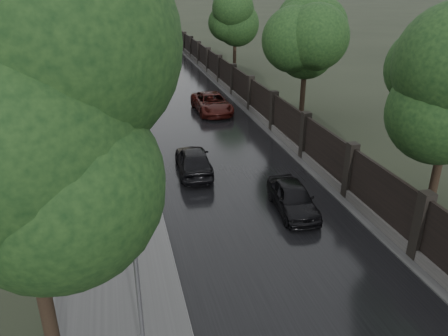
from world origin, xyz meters
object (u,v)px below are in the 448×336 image
traffic_light (131,86)px  car_right_near (293,198)px  tree_left_far (75,38)px  tree_right_b (306,49)px  hatchback_left (194,160)px  lamp_post (141,315)px  car_right_far (212,103)px  tree_left_near (12,140)px  tree_right_c (235,24)px

traffic_light → car_right_near: (5.90, -15.58, -1.74)m
tree_left_far → traffic_light: (3.70, -5.01, -2.84)m
tree_left_far → car_right_near: size_ratio=1.92×
tree_right_b → hatchback_left: size_ratio=1.65×
car_right_near → lamp_post: bearing=-127.8°
traffic_light → car_right_near: bearing=-69.3°
car_right_near → tree_left_far: bearing=118.7°
tree_right_b → car_right_far: (-5.90, 3.24, -4.22)m
tree_right_b → lamp_post: size_ratio=1.37×
lamp_post → traffic_light: bearing=87.3°
tree_left_near → traffic_light: tree_left_near is taller
traffic_light → hatchback_left: 10.91m
car_right_near → tree_right_c: bearing=82.8°
tree_left_far → tree_right_c: size_ratio=1.05×
tree_right_b → lamp_post: 24.33m
tree_right_b → car_right_far: tree_right_b is taller
hatchback_left → car_right_far: bearing=-104.2°
tree_left_near → car_right_far: 24.73m
tree_right_c → traffic_light: (-11.80, -15.01, -2.55)m
tree_left_near → tree_right_b: tree_left_near is taller
lamp_post → hatchback_left: lamp_post is taller
tree_left_far → lamp_post: 28.73m
hatchback_left → car_right_near: bearing=127.4°
tree_right_c → car_right_near: tree_right_c is taller
tree_left_far → tree_right_c: bearing=32.8°
traffic_light → car_right_near: size_ratio=1.04×
hatchback_left → lamp_post: bearing=78.1°
car_right_near → hatchback_left: bearing=127.6°
car_right_far → tree_left_far: bearing=152.4°
tree_right_b → tree_right_c: bearing=90.0°
car_right_far → tree_right_b: bearing=-30.0°
traffic_light → hatchback_left: traffic_light is taller
car_right_near → car_right_far: car_right_far is taller
tree_left_near → car_right_near: bearing=34.9°
tree_left_near → car_right_far: size_ratio=1.75×
lamp_post → car_right_near: (7.00, 7.91, -2.02)m
traffic_light → hatchback_left: size_ratio=0.94×
tree_left_near → tree_right_c: bearing=67.8°
car_right_near → car_right_far: 15.83m
hatchback_left → car_right_far: car_right_far is taller
tree_left_far → traffic_light: size_ratio=1.85×
tree_right_b → traffic_light: tree_right_b is taller
hatchback_left → tree_left_near: bearing=66.8°
tree_left_near → tree_left_far: (-0.40, 27.00, -1.18)m
tree_left_near → tree_right_b: 24.31m
tree_right_b → lamp_post: bearing=-122.2°
tree_left_far → car_right_far: size_ratio=1.41×
tree_left_far → tree_left_near: bearing=-89.2°
tree_right_c → lamp_post: tree_right_c is taller
lamp_post → traffic_light: (1.10, 23.49, -0.27)m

